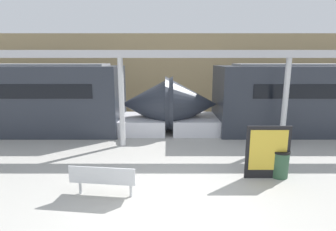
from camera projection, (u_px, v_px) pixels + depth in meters
name	position (u px, v px, depth m)	size (l,w,h in m)	color
ground_plane	(167.00, 205.00, 6.24)	(60.00, 60.00, 0.00)	#B2AFA8
station_wall	(167.00, 73.00, 17.01)	(56.00, 0.20, 5.00)	tan
train_right	(14.00, 100.00, 12.38)	(14.79, 2.93, 3.20)	#2D333D
bench_near	(103.00, 178.00, 6.51)	(1.71, 0.63, 0.84)	silver
trash_bin	(279.00, 163.00, 7.68)	(0.53, 0.53, 0.81)	#2D5138
poster_board	(267.00, 152.00, 7.50)	(1.26, 0.07, 1.57)	black
support_column_near	(121.00, 103.00, 10.20)	(0.21, 0.21, 3.45)	silver
support_column_far	(284.00, 103.00, 10.21)	(0.21, 0.21, 3.45)	silver
canopy_beam	(119.00, 54.00, 9.81)	(28.00, 0.60, 0.28)	#B7B7BC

